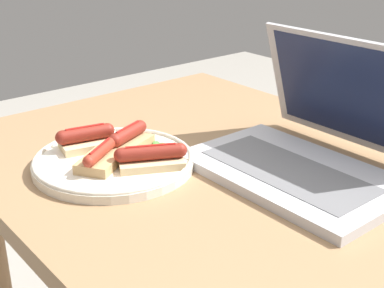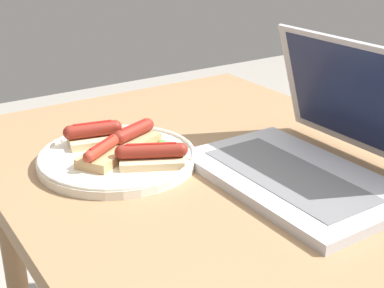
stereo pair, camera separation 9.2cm
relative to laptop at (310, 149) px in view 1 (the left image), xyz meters
The scene contains 8 objects.
desk 0.17m from the laptop, 115.00° to the right, with size 1.17×0.78×0.75m.
laptop is the anchor object (origin of this frame).
plate 0.36m from the laptop, 132.52° to the right, with size 0.30×0.30×0.02m.
sausage_toast_left 0.37m from the laptop, 126.93° to the right, with size 0.10×0.11×0.04m.
sausage_toast_middle 0.34m from the laptop, 141.07° to the right, with size 0.09×0.11×0.05m.
sausage_toast_right 0.28m from the laptop, 126.03° to the right, with size 0.10×0.13×0.04m.
sausage_toast_extra 0.42m from the laptop, 138.84° to the right, with size 0.08×0.11×0.04m.
salad_pile 0.28m from the laptop, 142.62° to the right, with size 0.07×0.07×0.01m.
Camera 1 is at (0.59, -0.61, 1.16)m, focal length 50.00 mm.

